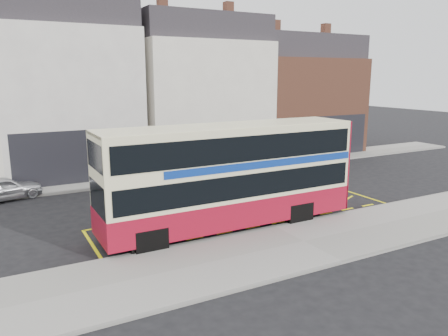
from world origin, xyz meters
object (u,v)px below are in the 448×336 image
car_grey (196,169)px  street_tree_right (254,120)px  bus_stop_post (132,202)px  car_silver (3,189)px  car_white (285,160)px  double_decker_bus (231,175)px

car_grey → street_tree_right: 7.56m
bus_stop_post → street_tree_right: 18.00m
bus_stop_post → car_grey: (6.54, 9.05, -1.24)m
car_silver → car_grey: bearing=-110.8°
car_grey → car_white: car_grey is taller
double_decker_bus → car_grey: double_decker_bus is taller
car_silver → car_white: 16.69m
bus_stop_post → car_white: (12.94, 8.93, -1.24)m
bus_stop_post → car_silver: bus_stop_post is taller
bus_stop_post → car_grey: bearing=57.4°
street_tree_right → car_white: bearing=-87.8°
car_white → car_grey: bearing=87.9°
bus_stop_post → car_silver: 10.82m
car_grey → car_white: (6.40, -0.12, -0.00)m
double_decker_bus → car_grey: bearing=75.1°
street_tree_right → car_silver: bearing=-171.2°
car_silver → bus_stop_post: bearing=-175.0°
car_grey → street_tree_right: size_ratio=1.02×
car_grey → car_white: size_ratio=0.88×
car_grey → car_white: bearing=-111.1°
bus_stop_post → street_tree_right: bearing=47.8°
double_decker_bus → car_grey: (2.08, 7.94, -1.50)m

